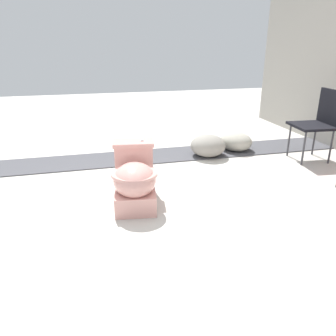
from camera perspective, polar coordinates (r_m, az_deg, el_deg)
name	(u,v)px	position (r m, az deg, el deg)	size (l,w,h in m)	color
ground_plane	(133,205)	(2.92, -6.19, -6.37)	(14.00, 14.00, 0.00)	beige
gravel_strip	(158,156)	(4.12, -1.81, 2.16)	(0.56, 8.00, 0.01)	#4C4C51
toilet	(135,180)	(2.86, -5.83, -2.03)	(0.68, 0.46, 0.52)	#E09E93
folding_chair_left	(321,118)	(4.28, 25.11, 7.92)	(0.48, 0.48, 0.83)	black
boulder_near	(236,141)	(4.41, 11.72, 4.55)	(0.43, 0.39, 0.24)	#ADA899
boulder_far	(208,146)	(4.12, 6.98, 3.89)	(0.44, 0.42, 0.27)	gray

